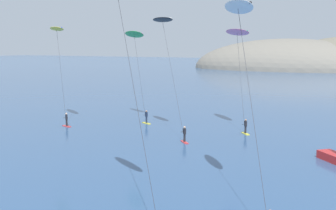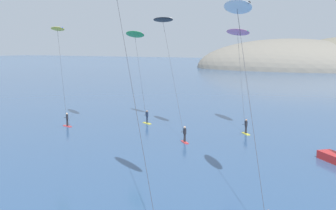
{
  "view_description": "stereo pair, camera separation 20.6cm",
  "coord_description": "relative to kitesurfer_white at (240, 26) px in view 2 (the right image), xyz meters",
  "views": [
    {
      "loc": [
        20.1,
        -7.05,
        10.01
      ],
      "look_at": [
        2.08,
        27.56,
        4.42
      ],
      "focal_mm": 45.0,
      "sensor_mm": 36.0,
      "label": 1
    },
    {
      "loc": [
        20.28,
        -6.96,
        10.01
      ],
      "look_at": [
        2.08,
        27.56,
        4.42
      ],
      "focal_mm": 45.0,
      "sensor_mm": 36.0,
      "label": 2
    }
  ],
  "objects": [
    {
      "name": "kitesurfer_yellow",
      "position": [
        -29.3,
        16.49,
        -0.11
      ],
      "size": [
        6.1,
        4.33,
        12.34
      ],
      "color": "red",
      "rests_on": "ground"
    },
    {
      "name": "kitesurfer_white",
      "position": [
        0.0,
        0.0,
        0.0
      ],
      "size": [
        5.98,
        7.73,
        12.76
      ],
      "color": "yellow",
      "rests_on": "ground"
    },
    {
      "name": "kitesurfer_lime",
      "position": [
        -5.62,
        -4.6,
        1.17
      ],
      "size": [
        7.56,
        5.4,
        13.9
      ],
      "color": "red",
      "rests_on": "ground"
    },
    {
      "name": "kitesurfer_black",
      "position": [
        -14.08,
        16.71,
        0.42
      ],
      "size": [
        7.26,
        5.92,
        13.09
      ],
      "color": "red",
      "rests_on": "ground"
    },
    {
      "name": "kitesurfer_pink",
      "position": [
        -7.68,
        22.79,
        -0.4
      ],
      "size": [
        5.15,
        5.58,
        11.93
      ],
      "color": "yellow",
      "rests_on": "ground"
    },
    {
      "name": "kitesurfer_green",
      "position": [
        -21.51,
        22.51,
        -0.71
      ],
      "size": [
        5.86,
        3.86,
        11.89
      ],
      "color": "yellow",
      "rests_on": "ground"
    }
  ]
}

